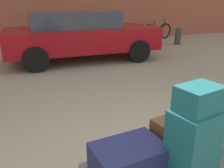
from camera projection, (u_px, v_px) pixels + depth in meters
suitcase_teal_center at (193, 146)px, 1.73m from camera, size 0.41×0.32×0.57m
suitcase_navy_rear_left at (128, 161)px, 1.79m from camera, size 0.57×0.40×0.28m
duffel_bag_brown_front_right at (188, 134)px, 2.09m from camera, size 0.68×0.42×0.34m
duffel_bag_teal_topmost_pile at (199, 99)px, 1.60m from camera, size 0.34×0.27×0.19m
parked_car at (81, 34)px, 6.75m from camera, size 4.37×2.07×1.42m
bicycle_leaning at (157, 31)px, 10.85m from camera, size 1.75×0.30×0.96m
bollard_kerb_near at (123, 40)px, 8.58m from camera, size 0.25×0.25×0.65m
bollard_kerb_mid at (157, 38)px, 9.13m from camera, size 0.25×0.25×0.65m
bollard_kerb_far at (178, 36)px, 9.52m from camera, size 0.25×0.25×0.65m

